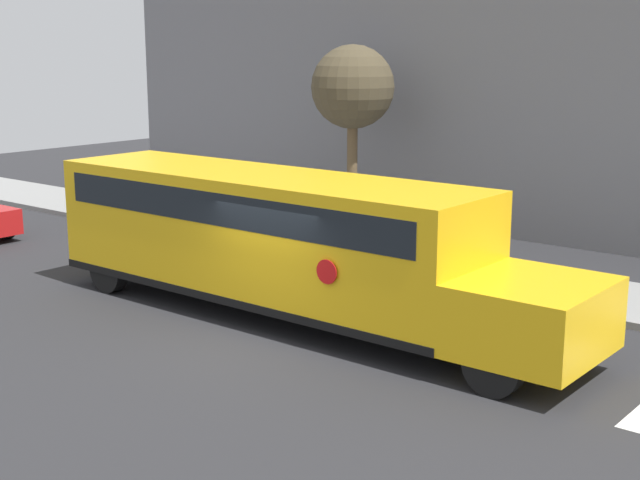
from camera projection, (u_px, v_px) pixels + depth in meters
ground_plane at (261, 341)px, 16.64m from camera, size 60.00×60.00×0.00m
sidewalk_strip at (443, 270)px, 21.56m from camera, size 44.00×3.00×0.15m
building_backdrop at (566, 94)px, 25.64m from camera, size 32.00×4.00×8.02m
school_bus at (280, 236)px, 17.82m from camera, size 11.97×2.57×2.88m
tree_near_sidewalk at (353, 89)px, 25.38m from camera, size 2.39×2.39×5.43m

